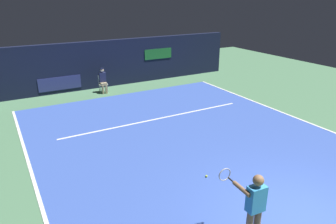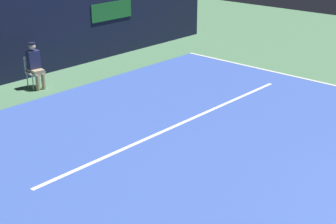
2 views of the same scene
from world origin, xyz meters
name	(u,v)px [view 1 (image 1 of 2)]	position (x,y,z in m)	size (l,w,h in m)	color
ground_plane	(184,138)	(0.00, 5.18, 0.00)	(31.52, 31.52, 0.00)	#4C7A56
court_surface	(184,138)	(0.00, 5.18, 0.01)	(10.57, 12.36, 0.01)	#3856B2
line_sideline_left	(284,113)	(5.24, 5.18, 0.01)	(0.10, 12.36, 0.01)	white
line_sideline_right	(32,176)	(-5.24, 5.18, 0.01)	(0.10, 12.36, 0.01)	white
line_service	(157,119)	(0.00, 7.34, 0.01)	(8.24, 0.10, 0.01)	white
back_wall	(108,64)	(0.00, 13.32, 1.30)	(15.70, 0.33, 2.60)	#141933
tennis_player	(254,207)	(-1.63, 0.04, 0.99)	(0.56, 0.96, 1.73)	#8C6647
line_judge_on_chair	(103,80)	(-0.70, 12.20, 0.69)	(0.48, 0.56, 1.32)	white
tennis_ball	(206,176)	(-0.86, 2.63, 0.05)	(0.07, 0.07, 0.07)	#CCE033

